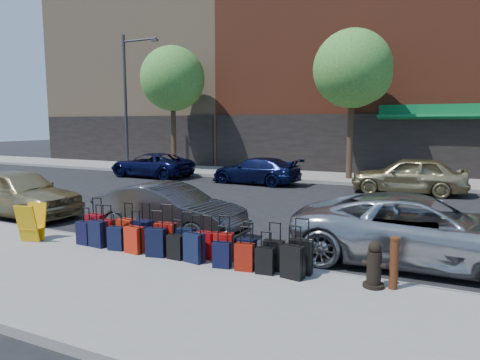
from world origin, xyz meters
The scene contains 41 objects.
ground centered at (0.00, 0.00, 0.00)m, with size 120.00×120.00×0.00m, color black.
sidewalk_near centered at (0.00, -6.50, 0.07)m, with size 60.00×4.00×0.15m, color gray.
sidewalk_far centered at (0.00, 10.00, 0.07)m, with size 60.00×4.00×0.15m, color gray.
curb_near centered at (0.00, -4.48, 0.07)m, with size 60.00×0.08×0.15m, color gray.
curb_far centered at (0.00, 7.98, 0.07)m, with size 60.00×0.08×0.15m, color gray.
building_left centered at (-16.00, 17.98, 7.98)m, with size 15.00×12.12×16.00m.
building_center centered at (0.00, 17.99, 9.98)m, with size 17.00×12.85×20.00m.
tree_left centered at (-9.86, 9.50, 5.41)m, with size 3.80×3.80×7.27m.
tree_center centered at (0.64, 9.50, 5.41)m, with size 3.80×3.80×7.27m.
streetlight centered at (-12.80, 8.80, 4.66)m, with size 2.59×0.18×8.00m.
suitcase_front_0 centered at (-2.44, -4.77, 0.47)m, with size 0.44×0.26×1.03m.
suitcase_front_1 centered at (-2.07, -4.84, 0.43)m, with size 0.40×0.26×0.90m.
suitcase_front_2 centered at (-1.51, -4.79, 0.46)m, with size 0.43×0.27×0.99m.
suitcase_front_3 centered at (-1.06, -4.76, 0.47)m, with size 0.45×0.29×1.01m.
suitcase_front_4 centered at (-0.43, -4.84, 0.48)m, with size 0.46×0.29×1.04m.
suitcase_front_5 centered at (0.02, -4.75, 0.43)m, with size 0.40×0.25×0.90m.
suitcase_front_6 centered at (0.52, -4.77, 0.42)m, with size 0.36×0.20×0.88m.
suitcase_front_7 centered at (0.93, -4.79, 0.44)m, with size 0.41×0.28×0.92m.
suitcase_front_8 centered at (1.45, -4.84, 0.42)m, with size 0.37×0.22×0.86m.
suitcase_front_9 centered at (2.01, -4.84, 0.43)m, with size 0.39×0.23×0.91m.
suitcase_front_10 centered at (2.52, -4.80, 0.47)m, with size 0.45×0.28×1.02m.
suitcase_back_0 centered at (-2.47, -5.10, 0.41)m, with size 0.36×0.22×0.85m.
suitcase_back_1 centered at (-2.06, -5.10, 0.44)m, with size 0.42×0.26×0.95m.
suitcase_back_2 centered at (-1.52, -5.12, 0.41)m, with size 0.38×0.26×0.83m.
suitcase_back_3 centered at (-1.04, -5.12, 0.43)m, with size 0.40×0.25×0.91m.
suitcase_back_4 centered at (-0.47, -5.11, 0.45)m, with size 0.44×0.31×0.95m.
suitcase_back_5 centered at (0.00, -5.08, 0.40)m, with size 0.34×0.21×0.81m.
suitcase_back_6 centered at (0.43, -5.09, 0.44)m, with size 0.43×0.29×0.94m.
suitcase_back_7 centered at (1.07, -5.14, 0.40)m, with size 0.37×0.25×0.80m.
suitcase_back_8 centered at (1.53, -5.10, 0.41)m, with size 0.37×0.25×0.83m.
suitcase_back_9 centered at (1.94, -5.10, 0.39)m, with size 0.35×0.22×0.78m.
suitcase_back_10 centered at (2.47, -5.09, 0.44)m, with size 0.43×0.29×0.94m.
fire_hydrant centered at (3.83, -4.91, 0.51)m, with size 0.40×0.35×0.79m.
bollard centered at (4.13, -4.85, 0.60)m, with size 0.16×0.16×0.88m.
display_rack centered at (-3.79, -5.41, 0.58)m, with size 0.61×0.64×0.87m.
car_near_0 centered at (-7.10, -3.24, 0.74)m, with size 1.76×4.37×1.49m, color tan.
car_near_1 centered at (-1.50, -3.20, 0.67)m, with size 1.42×4.06×1.34m, color #37373A.
car_near_2 centered at (4.42, -2.80, 0.71)m, with size 2.35×5.11×1.42m, color #BABCC1.
car_far_0 centered at (-9.51, 6.61, 0.65)m, with size 2.16×4.68×1.30m, color #0D1039.
car_far_1 centered at (-3.34, 6.62, 0.64)m, with size 1.78×4.38×1.27m, color #0B1134.
car_far_2 centered at (3.48, 6.62, 0.77)m, with size 1.81×4.50×1.53m, color tan.
Camera 1 is at (4.78, -12.07, 2.87)m, focal length 32.00 mm.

